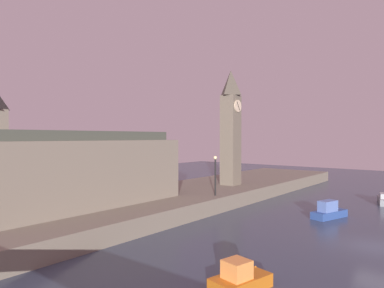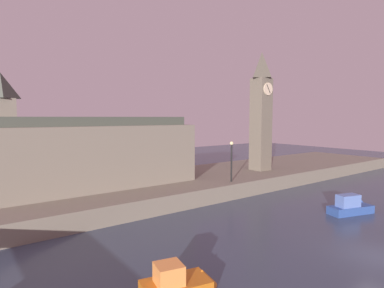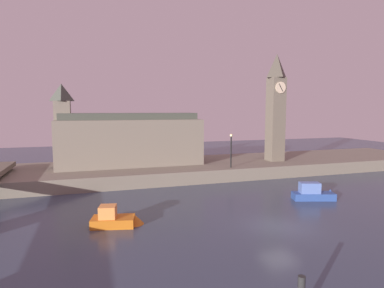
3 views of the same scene
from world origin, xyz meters
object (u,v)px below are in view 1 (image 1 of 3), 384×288
clock_tower (231,126)px  boat_patrol_orange (244,277)px  boat_tour_blue (330,211)px  parliament_hall (82,169)px  streetlamp (215,171)px

clock_tower → boat_patrol_orange: (-21.95, -14.65, -8.34)m
boat_tour_blue → clock_tower: bearing=74.2°
clock_tower → parliament_hall: 19.97m
parliament_hall → boat_tour_blue: bearing=-45.7°
parliament_hall → boat_patrol_orange: parliament_hall is taller
clock_tower → boat_patrol_orange: 27.68m
boat_patrol_orange → boat_tour_blue: 18.27m
streetlamp → boat_tour_blue: size_ratio=0.86×
boat_patrol_orange → streetlamp: bearing=39.2°
streetlamp → boat_patrol_orange: (-14.08, -11.49, -3.51)m
clock_tower → streetlamp: bearing=-158.2°
boat_tour_blue → streetlamp: bearing=112.3°
parliament_hall → boat_patrol_orange: (-2.62, -17.42, -4.17)m
clock_tower → parliament_hall: clock_tower is taller
clock_tower → boat_tour_blue: bearing=-105.8°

